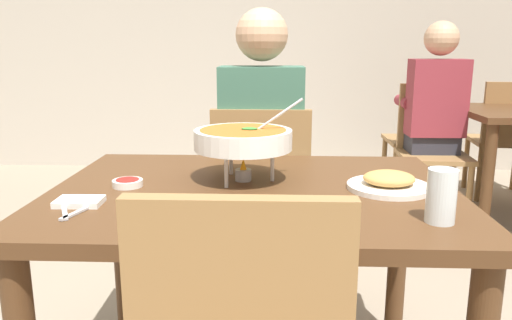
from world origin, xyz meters
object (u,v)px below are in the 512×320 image
Objects in this scene: appetizer_plate at (389,183)px; chair_bg_middle at (431,143)px; diner_main at (262,140)px; chair_bg_window at (506,133)px; drink_glass at (441,199)px; chair_diner_main at (261,193)px; rice_plate at (282,213)px; curry_bowl at (243,140)px; sauce_dish at (128,182)px; dining_table_main at (254,223)px; chair_bg_corner at (428,131)px; patron_bg_middle at (434,108)px.

appetizer_plate is 2.12m from chair_bg_middle.
diner_main is 2.42m from chair_bg_window.
diner_main is 1.46× the size of chair_bg_middle.
appetizer_plate is 0.28m from drink_glass.
chair_bg_window reaches higher than drink_glass.
chair_diner_main is 1.05m from rice_plate.
chair_diner_main reaches higher than rice_plate.
appetizer_plate is 0.27× the size of chair_bg_window.
rice_plate is (0.08, -1.02, 0.26)m from chair_diner_main.
curry_bowl reaches higher than chair_diner_main.
appetizer_plate is 0.77m from sauce_dish.
sauce_dish reaches higher than dining_table_main.
curry_bowl reaches higher than dining_table_main.
chair_bg_window reaches higher than rice_plate.
chair_bg_middle is 0.50m from chair_bg_corner.
chair_diner_main is 0.69× the size of diner_main.
dining_table_main is 0.77m from diner_main.
patron_bg_middle reaches higher than chair_bg_window.
patron_bg_middle is at bearing 60.39° from dining_table_main.
curry_bowl is 0.45m from appetizer_plate.
chair_diner_main is 2.71× the size of curry_bowl.
chair_bg_corner is (1.24, 1.73, 0.00)m from chair_diner_main.
chair_bg_middle is (1.12, 1.25, 0.00)m from chair_diner_main.
diner_main is 3.94× the size of curry_bowl.
diner_main is 14.56× the size of sauce_dish.
rice_plate is 0.27× the size of chair_bg_corner.
dining_table_main is 2.28m from chair_bg_middle.
chair_bg_corner is (0.12, 0.48, 0.00)m from chair_bg_middle.
patron_bg_middle is (-0.00, -0.02, 0.24)m from chair_bg_middle.
diner_main is at bearing -126.17° from chair_bg_corner.
patron_bg_middle is at bearing -100.44° from chair_bg_middle.
diner_main reaches higher than chair_diner_main.
chair_bg_middle and chair_bg_window have the same top height.
diner_main is 5.46× the size of appetizer_plate.
drink_glass is at bearing -116.75° from chair_bg_window.
chair_bg_middle is at bearing 60.53° from dining_table_main.
chair_diner_main is 1.00× the size of chair_bg_window.
sauce_dish is 0.88m from drink_glass.
sauce_dish is at bearing -123.33° from chair_bg_corner.
curry_bowl is at bearing -93.19° from chair_diner_main.
patron_bg_middle is at bearing 73.56° from drink_glass.
drink_glass is (0.83, -0.28, 0.05)m from sauce_dish.
curry_bowl is at bearing -121.31° from chair_bg_middle.
chair_diner_main and chair_bg_window have the same top height.
diner_main reaches higher than curry_bowl.
chair_bg_corner is at bearing 76.07° from patron_bg_middle.
chair_bg_window is (0.55, -0.08, 0.00)m from chair_bg_corner.
chair_bg_window is (0.67, 0.40, 0.00)m from chair_bg_middle.
dining_table_main is at bearing 148.63° from drink_glass.
diner_main and patron_bg_middle have the same top height.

